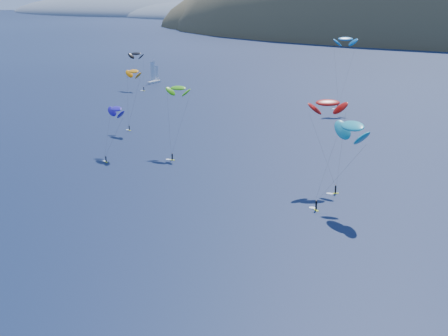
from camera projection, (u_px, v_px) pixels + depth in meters
headland at (147, 16)px, 898.59m from camera, size 460.00×250.00×60.00m
sailboat at (154, 81)px, 290.94m from camera, size 8.94×7.75×11.14m
kitesurfer_1 at (134, 71)px, 197.27m from camera, size 7.84×7.50×20.32m
kitesurfer_3 at (178, 88)px, 170.95m from camera, size 7.83×11.82×19.61m
kitesurfer_4 at (346, 39)px, 226.61m from camera, size 9.34×8.11×27.90m
kitesurfer_5 at (352, 126)px, 128.33m from camera, size 11.54×12.83×20.30m
kitesurfer_9 at (328, 103)px, 142.91m from camera, size 10.52×12.03×21.51m
kitesurfer_10 at (116, 109)px, 169.37m from camera, size 8.33×12.76×14.59m
kitesurfer_12 at (136, 54)px, 272.27m from camera, size 11.20×6.99×17.33m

